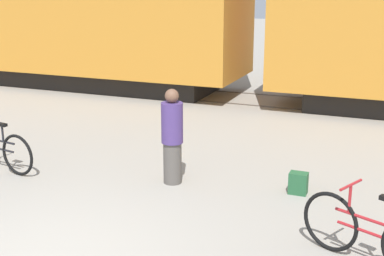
# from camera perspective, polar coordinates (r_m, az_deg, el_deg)

# --- Properties ---
(rail_near) EXTENTS (36.01, 0.07, 0.01)m
(rail_near) POSITION_cam_1_polar(r_m,az_deg,el_deg) (14.18, 6.15, 2.45)
(rail_near) COLOR #4C4238
(rail_near) RESTS_ON ground_plane
(rail_far) EXTENTS (36.01, 0.07, 0.01)m
(rail_far) POSITION_cam_1_polar(r_m,az_deg,el_deg) (15.53, 7.61, 3.56)
(rail_far) COLOR #4C4238
(rail_far) RESTS_ON ground_plane
(bicycle_maroon) EXTENTS (1.65, 0.78, 0.94)m
(bicycle_maroon) POSITION_cam_1_polar(r_m,az_deg,el_deg) (6.55, 18.42, -10.70)
(bicycle_maroon) COLOR black
(bicycle_maroon) RESTS_ON ground_plane
(person_in_purple) EXTENTS (0.35, 0.35, 1.56)m
(person_in_purple) POSITION_cam_1_polar(r_m,az_deg,el_deg) (8.54, -2.12, -0.97)
(person_in_purple) COLOR #514C47
(person_in_purple) RESTS_ON ground_plane
(backpack) EXTENTS (0.28, 0.20, 0.34)m
(backpack) POSITION_cam_1_polar(r_m,az_deg,el_deg) (8.45, 11.27, -5.79)
(backpack) COLOR #235633
(backpack) RESTS_ON ground_plane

